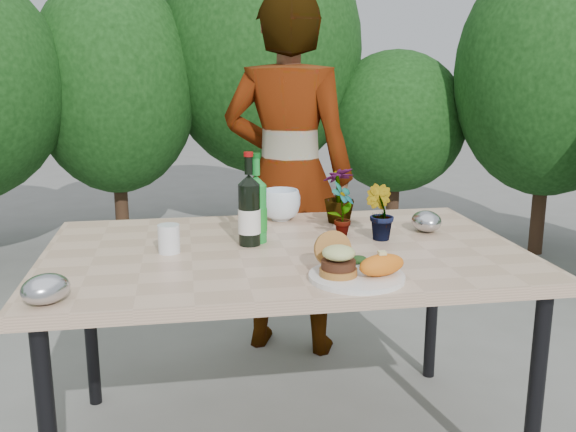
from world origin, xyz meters
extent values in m
cube|color=tan|center=(0.00, 0.00, 0.73)|extent=(1.60, 1.00, 0.04)
cylinder|color=black|center=(0.72, -0.42, 0.35)|extent=(0.05, 0.05, 0.71)
cylinder|color=black|center=(-0.72, 0.42, 0.35)|extent=(0.05, 0.05, 0.71)
cylinder|color=black|center=(0.72, 0.42, 0.35)|extent=(0.05, 0.05, 0.71)
cylinder|color=#382316|center=(-0.80, 2.80, 0.21)|extent=(0.10, 0.10, 0.42)
ellipsoid|color=#21561C|center=(-0.80, 2.80, 1.20)|extent=(1.20, 1.20, 1.57)
cylinder|color=#382316|center=(0.30, 3.00, 0.25)|extent=(0.10, 0.10, 0.50)
ellipsoid|color=#21561C|center=(0.30, 3.00, 1.47)|extent=(1.54, 1.54, 1.93)
cylinder|color=#382316|center=(1.30, 2.70, 0.19)|extent=(0.10, 0.10, 0.38)
ellipsoid|color=#21561C|center=(1.30, 2.70, 0.92)|extent=(1.08, 1.08, 1.09)
cylinder|color=#382316|center=(2.20, 2.10, 0.22)|extent=(0.10, 0.10, 0.44)
ellipsoid|color=#21561C|center=(2.20, 2.10, 1.29)|extent=(1.31, 1.31, 1.70)
cylinder|color=white|center=(0.16, -0.35, 0.76)|extent=(0.28, 0.28, 0.01)
cylinder|color=#B7722D|center=(0.10, -0.35, 0.78)|extent=(0.11, 0.11, 0.02)
cylinder|color=#472314|center=(0.10, -0.35, 0.80)|extent=(0.10, 0.10, 0.02)
ellipsoid|color=beige|center=(0.10, -0.35, 0.83)|extent=(0.10, 0.10, 0.04)
cylinder|color=#B7722D|center=(0.10, -0.28, 0.82)|extent=(0.11, 0.06, 0.11)
ellipsoid|color=orange|center=(0.22, -0.37, 0.80)|extent=(0.17, 0.12, 0.06)
ellipsoid|color=olive|center=(0.16, -0.26, 0.78)|extent=(0.04, 0.04, 0.02)
ellipsoid|color=#193814|center=(0.19, -0.26, 0.78)|extent=(0.06, 0.04, 0.03)
cylinder|color=black|center=(-0.11, 0.06, 0.86)|extent=(0.07, 0.07, 0.21)
cylinder|color=white|center=(-0.11, 0.06, 0.83)|extent=(0.08, 0.08, 0.08)
cone|color=black|center=(-0.11, 0.06, 0.98)|extent=(0.07, 0.07, 0.04)
cylinder|color=black|center=(-0.11, 0.06, 1.03)|extent=(0.03, 0.03, 0.06)
cylinder|color=maroon|center=(-0.11, 0.06, 1.06)|extent=(0.03, 0.03, 0.02)
cylinder|color=#1A9230|center=(-0.08, 0.09, 0.85)|extent=(0.07, 0.07, 0.20)
cylinder|color=#198C26|center=(-0.08, 0.09, 0.83)|extent=(0.08, 0.08, 0.08)
cone|color=#1A9230|center=(-0.08, 0.09, 0.97)|extent=(0.07, 0.07, 0.04)
cylinder|color=#1A9230|center=(-0.08, 0.09, 1.02)|extent=(0.03, 0.03, 0.06)
cylinder|color=#0C5919|center=(-0.08, 0.09, 1.06)|extent=(0.03, 0.03, 0.02)
cylinder|color=white|center=(-0.38, 0.01, 0.80)|extent=(0.07, 0.07, 0.09)
imported|color=#285C1F|center=(0.23, 0.13, 0.85)|extent=(0.12, 0.12, 0.20)
imported|color=#255F20|center=(0.35, 0.06, 0.85)|extent=(0.13, 0.14, 0.19)
imported|color=#2F5F20|center=(0.27, 0.32, 0.86)|extent=(0.15, 0.15, 0.22)
imported|color=white|center=(0.05, 0.39, 0.81)|extent=(0.19, 0.19, 0.12)
ellipsoid|color=#B2B3B9|center=(-0.69, -0.41, 0.79)|extent=(0.17, 0.17, 0.08)
ellipsoid|color=#AFB1B6|center=(0.56, 0.13, 0.79)|extent=(0.11, 0.13, 0.08)
imported|color=#95694A|center=(0.15, 0.84, 0.85)|extent=(0.72, 0.60, 1.69)
camera|label=1|loc=(-0.33, -2.07, 1.36)|focal=40.00mm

